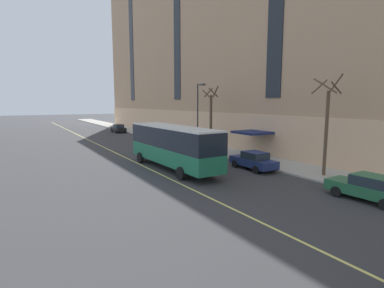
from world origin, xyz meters
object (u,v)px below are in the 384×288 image
at_px(parked_car_green_0, 204,149).
at_px(street_tree_near_corner, 327,125).
at_px(parked_car_green_5, 369,188).
at_px(street_lamp, 199,110).
at_px(city_bus, 172,145).
at_px(parked_car_black_2, 167,140).
at_px(parked_car_navy_3, 253,160).
at_px(street_tree_mid_block, 211,117).
at_px(parked_car_black_1, 118,128).

height_order(parked_car_green_0, street_tree_near_corner, street_tree_near_corner).
bearing_deg(parked_car_green_5, street_lamp, 85.52).
distance_m(city_bus, street_lamp, 11.26).
distance_m(parked_car_black_2, parked_car_navy_3, 16.82).
height_order(street_tree_near_corner, street_lamp, street_lamp).
xyz_separation_m(parked_car_green_5, street_tree_mid_block, (2.80, 20.28, 3.17)).
distance_m(parked_car_green_0, parked_car_black_1, 29.97).
relative_size(parked_car_black_2, street_lamp, 0.62).
relative_size(parked_car_navy_3, street_lamp, 0.58).
relative_size(parked_car_navy_3, parked_car_green_5, 1.00).
relative_size(city_bus, parked_car_green_5, 2.62).
relative_size(parked_car_green_0, street_tree_near_corner, 0.60).
bearing_deg(city_bus, street_tree_near_corner, -44.04).
xyz_separation_m(street_tree_near_corner, street_tree_mid_block, (0.01, 15.36, -0.08)).
height_order(parked_car_black_2, parked_car_navy_3, same).
relative_size(parked_car_navy_3, street_tree_near_corner, 0.59).
distance_m(city_bus, parked_car_black_1, 34.19).
xyz_separation_m(parked_car_black_1, parked_car_navy_3, (0.10, -37.36, 0.00)).
distance_m(parked_car_black_1, parked_car_green_5, 47.05).
relative_size(parked_car_black_1, parked_car_green_5, 1.00).
height_order(parked_car_navy_3, street_tree_near_corner, street_tree_near_corner).
relative_size(parked_car_black_2, street_tree_near_corner, 0.63).
bearing_deg(parked_car_black_2, street_lamp, -72.43).
relative_size(city_bus, parked_car_green_0, 2.58).
bearing_deg(parked_car_green_0, street_tree_mid_block, 46.15).
relative_size(parked_car_green_0, parked_car_navy_3, 1.02).
relative_size(parked_car_green_0, street_lamp, 0.59).
xyz_separation_m(city_bus, street_lamp, (7.63, 7.84, 2.68)).
bearing_deg(parked_car_navy_3, street_tree_near_corner, -59.26).
xyz_separation_m(city_bus, street_tree_near_corner, (8.76, -8.47, 1.88)).
bearing_deg(parked_car_green_0, parked_car_green_5, -89.12).
bearing_deg(street_tree_near_corner, street_tree_mid_block, 89.98).
xyz_separation_m(parked_car_black_2, parked_car_navy_3, (-0.04, -16.82, -0.00)).
bearing_deg(parked_car_navy_3, street_tree_mid_block, 74.93).
bearing_deg(street_lamp, street_tree_mid_block, -39.78).
xyz_separation_m(parked_car_green_0, street_tree_near_corner, (3.06, -12.17, 3.25)).
bearing_deg(parked_car_green_5, parked_car_green_0, 90.88).
bearing_deg(parked_car_black_1, street_lamp, -85.99).
bearing_deg(parked_car_black_2, parked_car_navy_3, -90.12).
relative_size(street_tree_near_corner, street_tree_mid_block, 1.02).
relative_size(city_bus, street_tree_near_corner, 1.55).
xyz_separation_m(city_bus, parked_car_navy_3, (5.91, -3.69, -1.37)).
bearing_deg(parked_car_black_2, street_tree_mid_block, -65.73).
relative_size(parked_car_black_1, street_lamp, 0.58).
xyz_separation_m(parked_car_green_0, parked_car_black_2, (0.25, 9.42, 0.00)).
distance_m(parked_car_green_5, street_tree_mid_block, 20.71).
bearing_deg(parked_car_black_1, city_bus, -99.79).
bearing_deg(city_bus, parked_car_green_5, -65.99).
relative_size(city_bus, parked_car_navy_3, 2.62).
height_order(parked_car_black_1, parked_car_navy_3, same).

